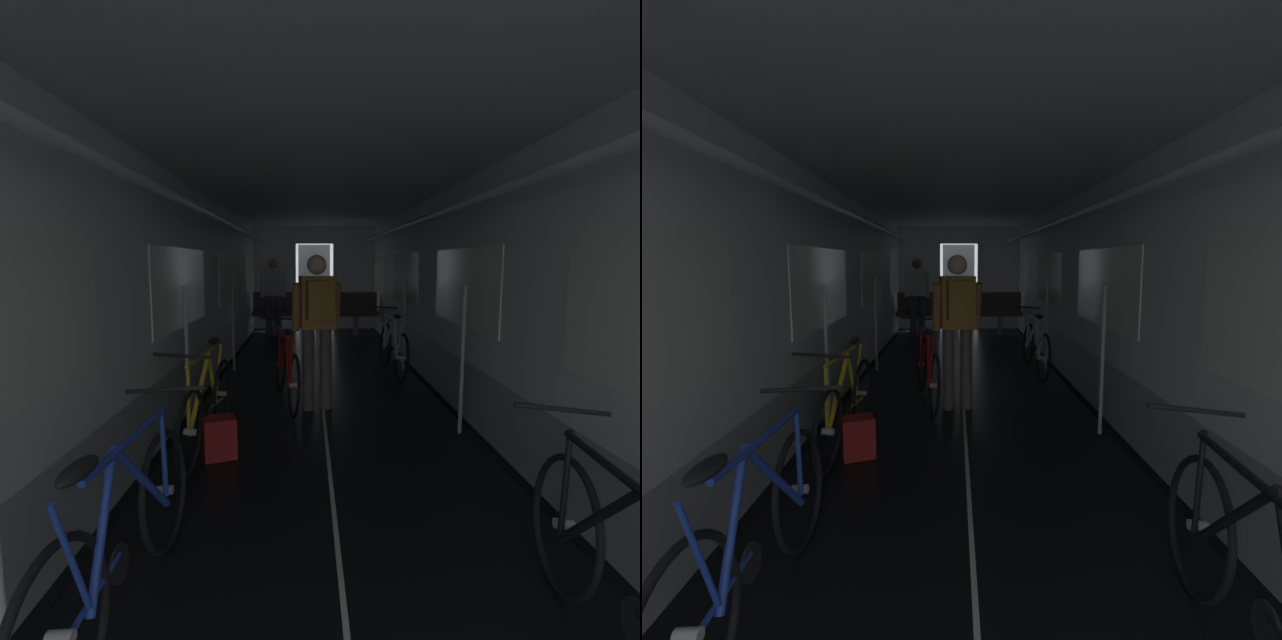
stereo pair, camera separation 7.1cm
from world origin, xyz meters
The scene contains 12 objects.
ground_plane centered at (0.00, 0.00, 0.00)m, with size 60.00×60.00×0.00m, color black.
train_car_shell centered at (0.00, 3.60, 1.70)m, with size 3.14×12.34×2.57m.
bench_seat_far_left centered at (-0.90, 8.07, 0.57)m, with size 0.98×0.51×0.95m.
bench_seat_far_right centered at (0.90, 8.07, 0.57)m, with size 0.98×0.51×0.95m.
bicycle_black centered at (1.04, -0.48, 0.38)m, with size 0.44×1.69×0.95m.
bicycle_blue centered at (-0.99, -0.09, 0.38)m, with size 0.44×1.69×0.94m.
bicycle_yellow centered at (-1.03, 1.83, 0.38)m, with size 0.44×1.69×0.94m.
bicycle_white centered at (1.07, 4.46, 0.38)m, with size 0.44×1.69×0.95m.
person_cyclist_aisle centered at (-0.06, 2.83, 1.02)m, with size 0.56×0.44×1.69m.
bicycle_red_in_aisle centered at (-0.41, 3.10, 0.38)m, with size 0.55×1.67×0.95m.
person_standing_near_bench centered at (-0.90, 7.70, 0.98)m, with size 0.53×0.23×1.69m.
backpack_on_floor centered at (-0.90, 1.62, 0.17)m, with size 0.26×0.20×0.34m, color maroon.
Camera 1 is at (-0.16, -2.03, 1.61)m, focal length 25.70 mm.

